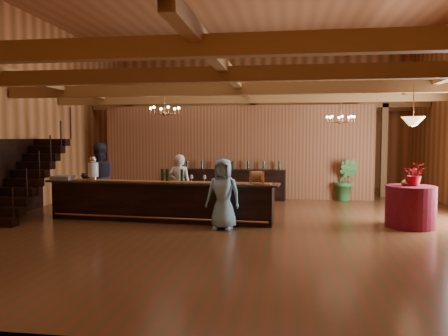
# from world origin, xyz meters

# --- Properties ---
(floor) EXTENTS (14.00, 14.00, 0.00)m
(floor) POSITION_xyz_m (0.00, 0.00, 0.00)
(floor) COLOR brown
(floor) RESTS_ON ground
(wall_back) EXTENTS (12.00, 0.10, 5.50)m
(wall_back) POSITION_xyz_m (0.00, 7.00, 2.75)
(wall_back) COLOR #BE7241
(wall_back) RESTS_ON floor
(wall_front) EXTENTS (12.00, 0.10, 5.50)m
(wall_front) POSITION_xyz_m (0.00, -7.00, 2.75)
(wall_front) COLOR #BE7241
(wall_front) RESTS_ON floor
(wall_left) EXTENTS (0.10, 14.00, 5.50)m
(wall_left) POSITION_xyz_m (-6.00, 0.00, 2.75)
(wall_left) COLOR #BE7241
(wall_left) RESTS_ON floor
(beam_grid) EXTENTS (11.90, 13.90, 0.39)m
(beam_grid) POSITION_xyz_m (0.00, 0.51, 3.24)
(beam_grid) COLOR brown
(beam_grid) RESTS_ON wall_left
(support_posts) EXTENTS (9.20, 10.20, 3.20)m
(support_posts) POSITION_xyz_m (0.00, -0.50, 1.60)
(support_posts) COLOR brown
(support_posts) RESTS_ON floor
(partition_wall) EXTENTS (9.00, 0.18, 3.10)m
(partition_wall) POSITION_xyz_m (-0.50, 3.50, 1.55)
(partition_wall) COLOR brown
(partition_wall) RESTS_ON floor
(staircase) EXTENTS (1.00, 2.80, 2.00)m
(staircase) POSITION_xyz_m (-5.45, -0.74, 1.00)
(staircase) COLOR black
(staircase) RESTS_ON floor
(backroom_boxes) EXTENTS (4.10, 0.60, 1.10)m
(backroom_boxes) POSITION_xyz_m (-0.29, 5.50, 0.53)
(backroom_boxes) COLOR black
(backroom_boxes) RESTS_ON floor
(tasting_bar) EXTENTS (5.84, 1.16, 0.98)m
(tasting_bar) POSITION_xyz_m (-1.88, -0.83, 0.49)
(tasting_bar) COLOR black
(tasting_bar) RESTS_ON floor
(beverage_dispenser) EXTENTS (0.26, 0.26, 0.60)m
(beverage_dispenser) POSITION_xyz_m (-3.67, -0.65, 1.25)
(beverage_dispenser) COLOR silver
(beverage_dispenser) RESTS_ON tasting_bar
(glass_rack_tray) EXTENTS (0.50, 0.50, 0.10)m
(glass_rack_tray) POSITION_xyz_m (-4.45, -0.68, 1.02)
(glass_rack_tray) COLOR gray
(glass_rack_tray) RESTS_ON tasting_bar
(raffle_drum) EXTENTS (0.34, 0.24, 0.30)m
(raffle_drum) POSITION_xyz_m (0.50, -1.05, 1.14)
(raffle_drum) COLOR #9F5D31
(raffle_drum) RESTS_ON tasting_bar
(bar_bottle_0) EXTENTS (0.07, 0.07, 0.30)m
(bar_bottle_0) POSITION_xyz_m (-1.85, -0.72, 1.12)
(bar_bottle_0) COLOR black
(bar_bottle_0) RESTS_ON tasting_bar
(bar_bottle_1) EXTENTS (0.07, 0.07, 0.30)m
(bar_bottle_1) POSITION_xyz_m (-1.72, -0.73, 1.12)
(bar_bottle_1) COLOR black
(bar_bottle_1) RESTS_ON tasting_bar
(bar_bottle_2) EXTENTS (0.07, 0.07, 0.30)m
(bar_bottle_2) POSITION_xyz_m (-1.71, -0.73, 1.12)
(bar_bottle_2) COLOR black
(bar_bottle_2) RESTS_ON tasting_bar
(bar_bottle_3) EXTENTS (0.07, 0.07, 0.30)m
(bar_bottle_3) POSITION_xyz_m (-1.34, -0.76, 1.12)
(bar_bottle_3) COLOR black
(bar_bottle_3) RESTS_ON tasting_bar
(backbar_shelf) EXTENTS (3.51, 0.78, 0.98)m
(backbar_shelf) POSITION_xyz_m (-0.58, 3.24, 0.49)
(backbar_shelf) COLOR black
(backbar_shelf) RESTS_ON floor
(round_table) EXTENTS (1.09, 1.09, 0.95)m
(round_table) POSITION_xyz_m (3.97, -0.80, 0.47)
(round_table) COLOR #581127
(round_table) RESTS_ON floor
(chandelier_left) EXTENTS (0.80, 0.80, 0.60)m
(chandelier_left) POSITION_xyz_m (-2.02, 0.13, 2.75)
(chandelier_left) COLOR #B4774C
(chandelier_left) RESTS_ON beam_grid
(chandelier_right) EXTENTS (0.80, 0.80, 0.78)m
(chandelier_right) POSITION_xyz_m (2.72, 1.95, 2.58)
(chandelier_right) COLOR #B4774C
(chandelier_right) RESTS_ON beam_grid
(pendant_lamp) EXTENTS (0.52, 0.52, 0.90)m
(pendant_lamp) POSITION_xyz_m (3.97, -0.80, 2.40)
(pendant_lamp) COLOR #B4774C
(pendant_lamp) RESTS_ON beam_grid
(bartender) EXTENTS (0.62, 0.43, 1.61)m
(bartender) POSITION_xyz_m (-1.58, -0.08, 0.80)
(bartender) COLOR silver
(bartender) RESTS_ON floor
(staff_second) EXTENTS (1.16, 1.11, 1.89)m
(staff_second) POSITION_xyz_m (-3.81, -0.01, 0.95)
(staff_second) COLOR #2A283B
(staff_second) RESTS_ON floor
(guest) EXTENTS (0.84, 0.61, 1.57)m
(guest) POSITION_xyz_m (-0.22, -1.59, 0.79)
(guest) COLOR #74ADCF
(guest) RESTS_ON floor
(floor_plant) EXTENTS (0.90, 0.80, 1.35)m
(floor_plant) POSITION_xyz_m (3.08, 3.27, 0.68)
(floor_plant) COLOR #31692D
(floor_plant) RESTS_ON floor
(table_flowers) EXTENTS (0.59, 0.55, 0.53)m
(table_flowers) POSITION_xyz_m (4.06, -0.76, 1.21)
(table_flowers) COLOR #A60715
(table_flowers) RESTS_ON round_table
(table_vase) EXTENTS (0.18, 0.18, 0.27)m
(table_vase) POSITION_xyz_m (3.84, -0.76, 1.08)
(table_vase) COLOR #B4774C
(table_vase) RESTS_ON round_table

